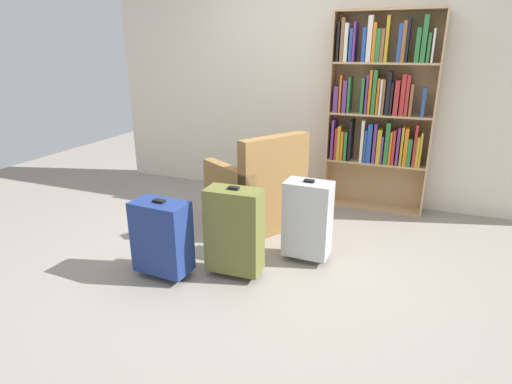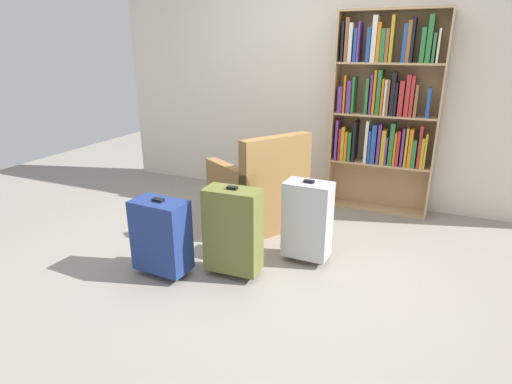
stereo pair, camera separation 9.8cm
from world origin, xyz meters
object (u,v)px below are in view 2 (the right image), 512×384
at_px(armchair, 260,193).
at_px(suitcase_olive, 233,230).
at_px(bookshelf, 385,106).
at_px(suitcase_navy_blue, 161,236).
at_px(mug, 312,234).
at_px(suitcase_silver, 307,220).

xyz_separation_m(armchair, suitcase_olive, (0.19, -0.94, 0.05)).
distance_m(bookshelf, armchair, 1.50).
bearing_deg(suitcase_navy_blue, mug, 50.26).
xyz_separation_m(armchair, mug, (0.56, -0.12, -0.27)).
bearing_deg(suitcase_silver, suitcase_olive, -135.14).
distance_m(suitcase_olive, suitcase_navy_blue, 0.53).
relative_size(armchair, suitcase_olive, 1.38).
xyz_separation_m(armchair, suitcase_silver, (0.62, -0.51, 0.03)).
distance_m(bookshelf, suitcase_navy_blue, 2.49).
bearing_deg(armchair, suitcase_navy_blue, -104.39).
bearing_deg(suitcase_navy_blue, suitcase_silver, 34.62).
relative_size(suitcase_navy_blue, suitcase_silver, 0.90).
height_order(suitcase_navy_blue, suitcase_silver, suitcase_silver).
bearing_deg(suitcase_olive, bookshelf, 67.10).
relative_size(bookshelf, suitcase_olive, 2.79).
bearing_deg(suitcase_silver, bookshelf, 76.40).
bearing_deg(bookshelf, mug, -111.95).
bearing_deg(armchair, suitcase_silver, -39.56).
bearing_deg(bookshelf, suitcase_silver, -103.60).
bearing_deg(suitcase_olive, suitcase_navy_blue, -157.22).
height_order(armchair, suitcase_navy_blue, armchair).
height_order(armchair, suitcase_silver, armchair).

